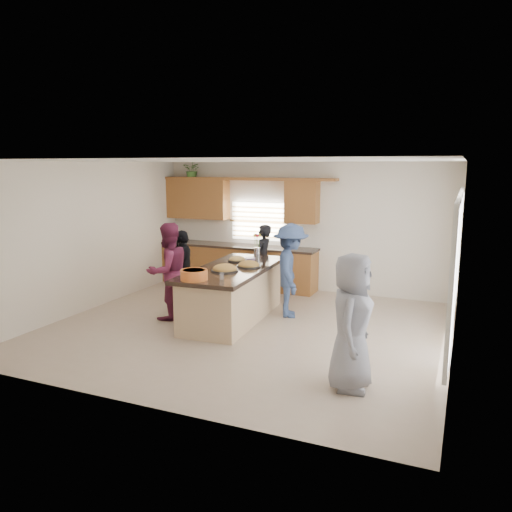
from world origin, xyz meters
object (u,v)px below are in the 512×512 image
at_px(woman_right_back, 291,270).
at_px(woman_right_front, 352,322).
at_px(woman_left_mid, 168,271).
at_px(island, 233,295).
at_px(woman_left_front, 183,270).
at_px(salad_bowl, 194,274).
at_px(woman_left_back, 263,260).

distance_m(woman_right_back, woman_right_front, 3.06).
xyz_separation_m(woman_left_mid, woman_right_front, (3.63, -1.58, -0.02)).
relative_size(island, woman_left_front, 1.81).
distance_m(woman_left_front, woman_right_back, 2.08).
relative_size(salad_bowl, woman_right_back, 0.25).
bearing_deg(island, woman_left_mid, -162.54).
relative_size(salad_bowl, woman_left_mid, 0.25).
height_order(woman_left_back, woman_right_front, woman_right_front).
xyz_separation_m(island, woman_right_front, (2.55, -1.98, 0.40)).
bearing_deg(woman_left_mid, woman_right_front, 89.40).
relative_size(woman_left_mid, woman_right_front, 1.02).
height_order(woman_right_back, woman_right_front, woman_right_back).
bearing_deg(woman_left_back, woman_right_back, 41.23).
distance_m(salad_bowl, woman_right_front, 2.83).
bearing_deg(island, salad_bowl, -99.74).
relative_size(woman_left_back, woman_left_front, 0.99).
bearing_deg(woman_right_back, woman_left_back, 19.90).
bearing_deg(salad_bowl, woman_left_front, 127.00).
bearing_deg(woman_left_mid, woman_left_back, -179.51).
height_order(woman_left_front, woman_right_front, woman_right_front).
bearing_deg(woman_left_back, woman_left_mid, -21.56).
distance_m(island, woman_left_mid, 1.22).
bearing_deg(woman_left_back, woman_right_front, 36.42).
bearing_deg(woman_right_front, woman_left_front, 57.16).
relative_size(woman_left_front, woman_right_front, 0.90).
bearing_deg(woman_left_back, island, 5.94).
xyz_separation_m(salad_bowl, woman_right_back, (1.02, 1.70, -0.19)).
bearing_deg(island, woman_left_back, 92.14).
height_order(island, woman_left_mid, woman_left_mid).
height_order(woman_left_back, woman_left_front, woman_left_front).
bearing_deg(woman_left_front, salad_bowl, 19.00).
relative_size(island, woman_left_back, 1.83).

